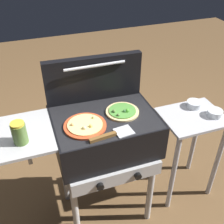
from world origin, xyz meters
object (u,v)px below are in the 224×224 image
Objects in this scene: sauce_jar at (19,133)px; topping_bowl_far at (215,113)px; grill at (103,135)px; prep_table at (188,138)px; pizza_veggie at (122,112)px; spatula at (112,135)px; pizza_cheese at (85,125)px; topping_bowl_near at (194,104)px.

sauce_jar reaches higher than topping_bowl_far.
grill reaches higher than prep_table.
spatula is at bearing -126.26° from pizza_veggie.
pizza_cheese is 0.95m from topping_bowl_far.
spatula is (0.12, -0.13, -0.00)m from pizza_cheese.
sauce_jar reaches higher than topping_bowl_near.
spatula is (-0.14, -0.18, -0.00)m from pizza_veggie.
sauce_jar is at bearing -176.26° from prep_table.
topping_bowl_far is (0.07, -0.14, 0.00)m from topping_bowl_near.
sauce_jar is 1.31m from topping_bowl_far.
pizza_cheese reaches higher than topping_bowl_far.
topping_bowl_near is (1.22, 0.17, -0.20)m from sauce_jar.
pizza_veggie is 0.23m from spatula.
prep_table is at bearing 3.74° from sauce_jar.
spatula reaches higher than prep_table.
topping_bowl_far is (0.14, -0.05, 0.23)m from prep_table.
topping_bowl_near is 1.01× the size of topping_bowl_far.
pizza_veggie reaches higher than prep_table.
grill is 8.70× the size of topping_bowl_near.
sauce_jar is at bearing -172.02° from topping_bowl_near.
grill reaches higher than topping_bowl_far.
pizza_cheese is at bearing -155.56° from grill.
prep_table is at bearing 161.20° from topping_bowl_far.
topping_bowl_far is at bearing 1.22° from sauce_jar.
prep_table is (0.67, 0.00, -0.22)m from grill.
sauce_jar is 0.49m from spatula.
spatula reaches higher than topping_bowl_far.
pizza_cheese is (-0.12, -0.06, 0.15)m from grill.
grill is 0.75m from topping_bowl_near.
pizza_veggie is at bearing 176.32° from topping_bowl_far.
grill is 1.29× the size of prep_table.
pizza_cheese reaches higher than grill.
grill is 0.82m from topping_bowl_far.
pizza_cheese reaches higher than prep_table.
grill is 3.63× the size of spatula.
grill is 0.24m from spatula.
pizza_cheese is at bearing 132.90° from spatula.
grill is at bearing 8.39° from sauce_jar.
topping_bowl_far is at bearing 9.73° from spatula.
spatula is 2.42× the size of topping_bowl_far.
topping_bowl_near is (0.74, 0.28, -0.14)m from spatula.
prep_table is (1.16, 0.08, -0.43)m from sauce_jar.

